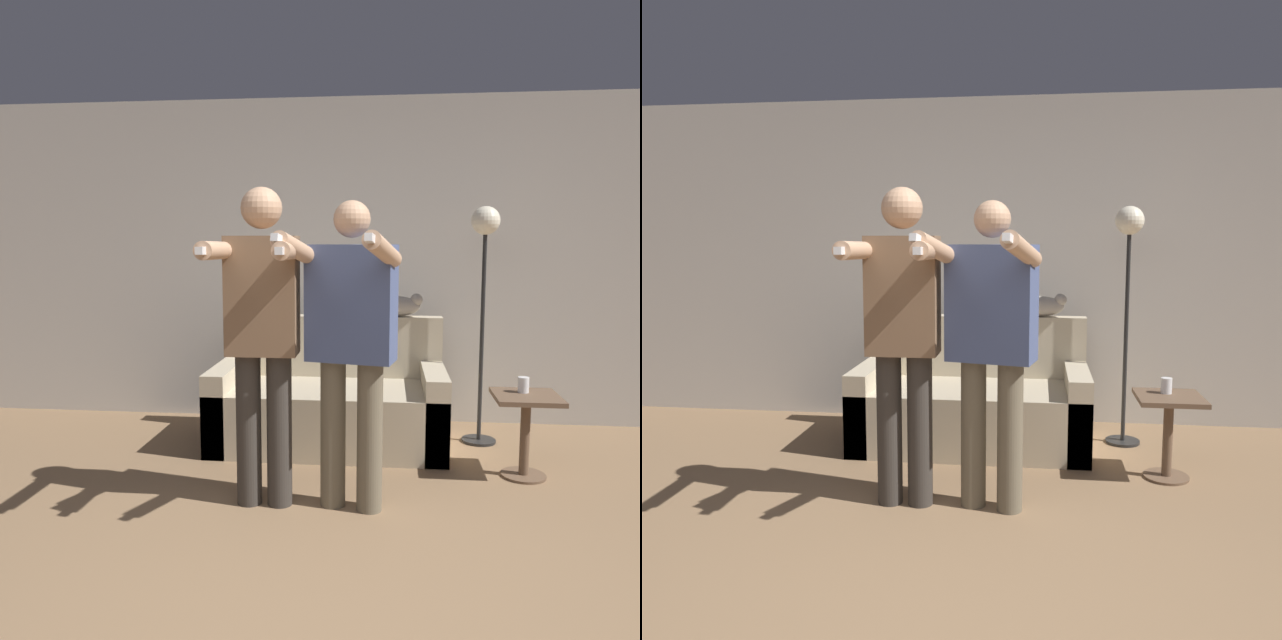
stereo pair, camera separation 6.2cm
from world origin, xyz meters
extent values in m
cube|color=beige|center=(0.00, 3.21, 1.30)|extent=(10.00, 0.05, 2.60)
cube|color=beige|center=(-0.22, 2.49, 0.22)|extent=(1.65, 0.85, 0.44)
cube|color=beige|center=(-0.22, 2.85, 0.67)|extent=(1.65, 0.14, 0.47)
cube|color=beige|center=(-0.97, 2.49, 0.29)|extent=(0.16, 0.85, 0.58)
cube|color=beige|center=(0.53, 2.49, 0.29)|extent=(0.16, 0.85, 0.58)
cylinder|color=#38332D|center=(-0.57, 1.44, 0.43)|extent=(0.14, 0.14, 0.86)
cylinder|color=#38332D|center=(-0.40, 1.44, 0.43)|extent=(0.14, 0.14, 0.86)
cube|color=brown|center=(-0.48, 1.44, 1.18)|extent=(0.39, 0.22, 0.64)
sphere|color=tan|center=(-0.48, 1.44, 1.65)|extent=(0.22, 0.22, 0.22)
cylinder|color=tan|center=(-0.66, 1.19, 1.42)|extent=(0.09, 0.50, 0.10)
cube|color=white|center=(-0.66, 0.94, 1.43)|extent=(0.04, 0.12, 0.04)
cylinder|color=tan|center=(-0.30, 1.19, 1.42)|extent=(0.09, 0.50, 0.10)
cube|color=white|center=(-0.30, 0.94, 1.43)|extent=(0.04, 0.12, 0.04)
cylinder|color=#6B604C|center=(-0.10, 1.46, 0.41)|extent=(0.14, 0.14, 0.83)
cylinder|color=#6B604C|center=(0.10, 1.42, 0.41)|extent=(0.14, 0.14, 0.83)
cube|color=#475684|center=(0.00, 1.44, 1.14)|extent=(0.50, 0.31, 0.62)
sphere|color=tan|center=(0.00, 1.44, 1.59)|extent=(0.20, 0.20, 0.20)
cylinder|color=tan|center=(-0.26, 1.24, 1.43)|extent=(0.19, 0.52, 0.19)
cube|color=white|center=(-0.31, 1.00, 1.48)|extent=(0.06, 0.13, 0.06)
cylinder|color=tan|center=(0.17, 1.15, 1.43)|extent=(0.19, 0.52, 0.19)
cube|color=white|center=(0.12, 0.91, 1.48)|extent=(0.06, 0.13, 0.06)
ellipsoid|color=#B7AD9E|center=(0.24, 2.85, 0.98)|extent=(0.40, 0.14, 0.16)
sphere|color=#B7AD9E|center=(0.41, 2.85, 1.03)|extent=(0.09, 0.09, 0.09)
ellipsoid|color=#B7AD9E|center=(0.03, 2.87, 0.93)|extent=(0.22, 0.04, 0.04)
cone|color=#B7AD9E|center=(0.39, 2.83, 1.07)|extent=(0.03, 0.03, 0.03)
cone|color=#B7AD9E|center=(0.39, 2.86, 1.07)|extent=(0.03, 0.03, 0.03)
cylinder|color=black|center=(0.87, 2.68, 0.01)|extent=(0.25, 0.25, 0.02)
cylinder|color=black|center=(0.87, 2.68, 0.78)|extent=(0.03, 0.03, 1.55)
sphere|color=white|center=(0.87, 2.68, 1.61)|extent=(0.20, 0.20, 0.20)
cylinder|color=brown|center=(1.06, 2.01, 0.01)|extent=(0.28, 0.28, 0.02)
cylinder|color=brown|center=(1.06, 2.01, 0.25)|extent=(0.06, 0.06, 0.50)
cube|color=brown|center=(1.06, 2.01, 0.51)|extent=(0.40, 0.40, 0.03)
cylinder|color=white|center=(1.05, 2.07, 0.58)|extent=(0.07, 0.07, 0.10)
camera|label=1|loc=(0.19, -1.87, 1.47)|focal=35.00mm
camera|label=2|loc=(0.25, -1.86, 1.47)|focal=35.00mm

